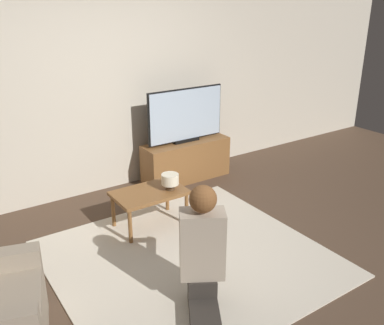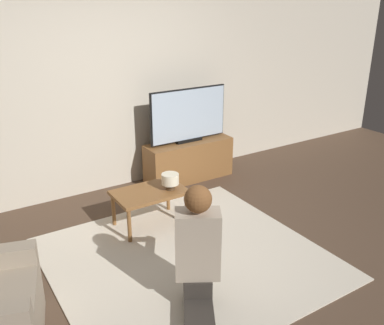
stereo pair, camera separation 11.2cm
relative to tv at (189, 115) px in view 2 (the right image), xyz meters
The scene contains 8 objects.
ground_plane 2.07m from the tv, 122.37° to the right, with size 10.00×10.00×0.00m, color brown.
wall_back 1.14m from the tv, 161.26° to the left, with size 10.00×0.06×2.60m.
rug 2.07m from the tv, 122.37° to the right, with size 2.38×2.27×0.02m.
tv_stand 0.61m from the tv, 90.00° to the right, with size 1.17×0.37×0.53m.
tv is the anchor object (origin of this frame).
coffee_table 1.42m from the tv, 139.88° to the right, with size 0.74×0.48×0.41m.
person_kneeling 2.53m from the tv, 120.36° to the right, with size 0.62×0.81×1.01m.
table_lamp 1.28m from the tv, 130.90° to the right, with size 0.18×0.18×0.17m.
Camera 2 is at (-1.77, -2.88, 2.28)m, focal length 40.00 mm.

